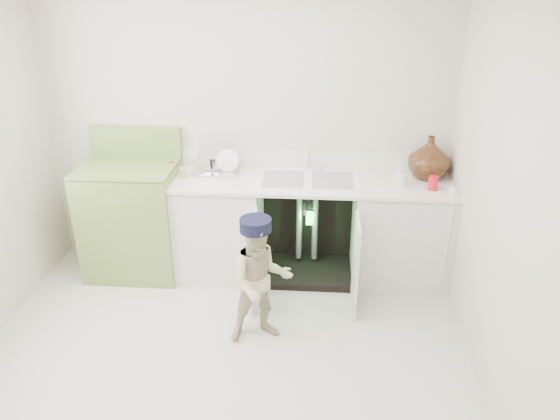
% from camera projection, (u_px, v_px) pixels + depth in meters
% --- Properties ---
extents(ground, '(3.50, 3.50, 0.00)m').
position_uv_depth(ground, '(223.00, 359.00, 3.87)').
color(ground, beige).
rests_on(ground, ground).
extents(room_shell, '(6.00, 5.50, 1.26)m').
position_uv_depth(room_shell, '(214.00, 198.00, 3.34)').
color(room_shell, '#C0B4A4').
rests_on(room_shell, ground).
extents(counter_run, '(2.44, 1.02, 1.26)m').
position_uv_depth(counter_run, '(312.00, 225.00, 4.72)').
color(counter_run, silver).
rests_on(counter_run, ground).
extents(avocado_stove, '(0.80, 0.65, 1.25)m').
position_uv_depth(avocado_stove, '(134.00, 217.00, 4.79)').
color(avocado_stove, olive).
rests_on(avocado_stove, ground).
extents(repair_worker, '(0.65, 0.83, 0.98)m').
position_uv_depth(repair_worker, '(261.00, 280.00, 3.90)').
color(repair_worker, '#C2B68B').
rests_on(repair_worker, ground).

